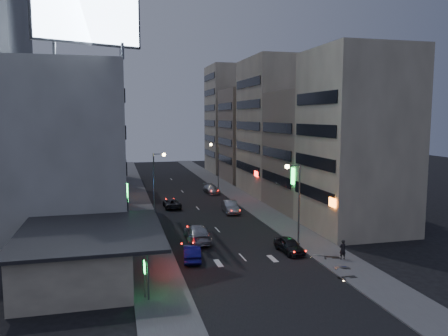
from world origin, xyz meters
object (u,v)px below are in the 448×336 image
object	(u,v)px
parked_car_right_far	(211,189)
person	(343,250)
scooter_black_a	(355,269)
parked_car_right_near	(289,245)
scooter_black_b	(340,250)
road_car_blue	(192,253)
scooter_silver_a	(350,261)
scooter_blue	(346,260)
parked_car_left	(172,203)
road_car_silver	(197,233)
scooter_silver_b	(324,250)
parked_car_right_mid	(230,207)

from	to	relation	value
parked_car_right_far	person	distance (m)	36.30
person	scooter_black_a	world-z (taller)	person
parked_car_right_near	scooter_black_b	distance (m)	4.60
road_car_blue	parked_car_right_near	bearing A→B (deg)	-172.58
person	scooter_silver_a	bearing A→B (deg)	74.71
scooter_blue	scooter_black_b	bearing A→B (deg)	-13.37
parked_car_left	road_car_silver	size ratio (longest dim) A/B	0.81
parked_car_left	road_car_silver	world-z (taller)	road_car_silver
person	scooter_black_a	size ratio (longest dim) A/B	1.00
road_car_blue	scooter_silver_b	size ratio (longest dim) A/B	2.64
parked_car_left	scooter_black_b	distance (m)	28.03
person	scooter_silver_b	xyz separation A→B (m)	(-1.04, 1.53, -0.39)
road_car_silver	scooter_black_b	bearing A→B (deg)	147.19
parked_car_right_far	road_car_silver	world-z (taller)	road_car_silver
parked_car_left	scooter_silver_b	distance (m)	26.77
parked_car_right_near	scooter_blue	bearing A→B (deg)	-62.87
person	scooter_black_a	xyz separation A→B (m)	(-1.09, -3.83, -0.34)
road_car_silver	road_car_blue	bearing A→B (deg)	77.82
parked_car_right_near	parked_car_right_far	size ratio (longest dim) A/B	0.86
person	road_car_blue	bearing A→B (deg)	-17.07
parked_car_left	road_car_blue	distance (m)	22.74
road_car_silver	parked_car_left	bearing A→B (deg)	-85.20
road_car_silver	scooter_silver_b	distance (m)	12.73
parked_car_left	parked_car_right_far	world-z (taller)	parked_car_right_far
scooter_silver_a	scooter_silver_b	size ratio (longest dim) A/B	1.17
parked_car_left	scooter_black_b	xyz separation A→B (m)	(11.85, -25.40, 0.08)
parked_car_right_near	parked_car_right_far	bearing A→B (deg)	86.04
person	parked_car_right_far	bearing A→B (deg)	-86.43
parked_car_right_near	person	world-z (taller)	person
parked_car_right_far	scooter_black_a	size ratio (longest dim) A/B	2.71
scooter_black_b	person	bearing A→B (deg)	-165.38
parked_car_right_near	road_car_blue	distance (m)	9.23
scooter_black_b	scooter_black_a	bearing A→B (deg)	-173.41
parked_car_right_near	road_car_silver	distance (m)	9.54
parked_car_left	scooter_black_a	xyz separation A→B (m)	(10.69, -29.88, -0.00)
parked_car_right_mid	person	size ratio (longest dim) A/B	2.70
road_car_blue	scooter_black_a	size ratio (longest dim) A/B	2.39
parked_car_left	scooter_silver_a	size ratio (longest dim) A/B	2.53
parked_car_right_mid	person	bearing A→B (deg)	-74.25
scooter_black_a	scooter_silver_a	world-z (taller)	scooter_silver_a
scooter_blue	scooter_black_b	world-z (taller)	scooter_black_b
road_car_blue	road_car_silver	size ratio (longest dim) A/B	0.72
scooter_silver_b	parked_car_left	bearing A→B (deg)	47.87
road_car_silver	person	distance (m)	14.47
parked_car_right_mid	scooter_silver_b	size ratio (longest dim) A/B	2.98
parked_car_right_far	road_car_blue	xyz separation A→B (m)	(-9.01, -32.75, 0.00)
parked_car_left	scooter_silver_b	bearing A→B (deg)	113.78
scooter_silver_a	scooter_blue	xyz separation A→B (m)	(-0.18, 0.30, -0.05)
person	scooter_black_b	xyz separation A→B (m)	(0.07, 0.65, -0.27)
parked_car_right_mid	scooter_silver_b	world-z (taller)	parked_car_right_mid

